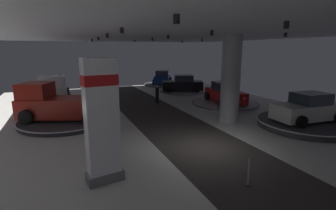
{
  "coord_description": "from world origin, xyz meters",
  "views": [
    {
      "loc": [
        -6.14,
        -9.95,
        4.63
      ],
      "look_at": [
        -0.47,
        3.58,
        1.4
      ],
      "focal_mm": 27.26,
      "sensor_mm": 36.0,
      "label": 1
    }
  ],
  "objects_px": {
    "display_car_deep_right": "(162,78)",
    "column_right": "(231,80)",
    "brand_sign_pylon": "(102,120)",
    "display_platform_far_left": "(54,103)",
    "display_platform_mid_right": "(225,104)",
    "pickup_truck_mid_left": "(59,104)",
    "pickup_truck_far_left": "(53,91)",
    "display_car_mid_right": "(225,94)",
    "display_car_near_right": "(308,108)",
    "display_platform_far_right": "(182,92)",
    "display_platform_near_right": "(306,123)",
    "display_car_far_right": "(183,84)",
    "display_platform_deep_right": "(162,84)",
    "visitor_walking_near": "(157,93)",
    "display_platform_mid_left": "(66,120)"
  },
  "relations": [
    {
      "from": "display_platform_far_left",
      "to": "display_platform_near_right",
      "type": "height_order",
      "value": "display_platform_near_right"
    },
    {
      "from": "display_platform_far_right",
      "to": "display_platform_near_right",
      "type": "relative_size",
      "value": 0.83
    },
    {
      "from": "display_platform_deep_right",
      "to": "display_car_mid_right",
      "type": "distance_m",
      "value": 13.54
    },
    {
      "from": "display_platform_far_right",
      "to": "display_platform_mid_right",
      "type": "distance_m",
      "value": 6.85
    },
    {
      "from": "column_right",
      "to": "display_platform_far_left",
      "type": "bearing_deg",
      "value": 135.49
    },
    {
      "from": "pickup_truck_far_left",
      "to": "display_platform_far_right",
      "type": "xyz_separation_m",
      "value": [
        12.48,
        1.04,
        -1.07
      ]
    },
    {
      "from": "pickup_truck_mid_left",
      "to": "visitor_walking_near",
      "type": "bearing_deg",
      "value": 23.46
    },
    {
      "from": "display_platform_deep_right",
      "to": "display_platform_near_right",
      "type": "distance_m",
      "value": 20.4
    },
    {
      "from": "pickup_truck_mid_left",
      "to": "visitor_walking_near",
      "type": "distance_m",
      "value": 8.53
    },
    {
      "from": "display_platform_deep_right",
      "to": "display_car_near_right",
      "type": "height_order",
      "value": "display_car_near_right"
    },
    {
      "from": "display_car_near_right",
      "to": "display_car_far_right",
      "type": "bearing_deg",
      "value": 97.25
    },
    {
      "from": "display_platform_mid_left",
      "to": "pickup_truck_mid_left",
      "type": "bearing_deg",
      "value": 158.52
    },
    {
      "from": "column_right",
      "to": "display_car_deep_right",
      "type": "distance_m",
      "value": 17.94
    },
    {
      "from": "pickup_truck_far_left",
      "to": "display_car_deep_right",
      "type": "height_order",
      "value": "pickup_truck_far_left"
    },
    {
      "from": "pickup_truck_far_left",
      "to": "display_platform_deep_right",
      "type": "bearing_deg",
      "value": 31.06
    },
    {
      "from": "brand_sign_pylon",
      "to": "display_car_deep_right",
      "type": "height_order",
      "value": "brand_sign_pylon"
    },
    {
      "from": "display_car_far_right",
      "to": "display_platform_mid_right",
      "type": "distance_m",
      "value": 6.9
    },
    {
      "from": "display_platform_mid_left",
      "to": "display_platform_mid_right",
      "type": "relative_size",
      "value": 1.03
    },
    {
      "from": "display_platform_mid_right",
      "to": "display_platform_deep_right",
      "type": "bearing_deg",
      "value": 91.04
    },
    {
      "from": "column_right",
      "to": "display_platform_mid_right",
      "type": "distance_m",
      "value": 5.59
    },
    {
      "from": "display_car_deep_right",
      "to": "visitor_walking_near",
      "type": "bearing_deg",
      "value": -113.87
    },
    {
      "from": "display_car_near_right",
      "to": "pickup_truck_far_left",
      "type": "bearing_deg",
      "value": 138.49
    },
    {
      "from": "display_platform_mid_left",
      "to": "display_platform_mid_right",
      "type": "xyz_separation_m",
      "value": [
        12.34,
        0.31,
        -0.01
      ]
    },
    {
      "from": "pickup_truck_far_left",
      "to": "display_car_mid_right",
      "type": "bearing_deg",
      "value": -23.68
    },
    {
      "from": "display_platform_far_left",
      "to": "display_platform_mid_right",
      "type": "bearing_deg",
      "value": -24.96
    },
    {
      "from": "pickup_truck_far_left",
      "to": "display_platform_mid_right",
      "type": "relative_size",
      "value": 0.96
    },
    {
      "from": "column_right",
      "to": "pickup_truck_far_left",
      "type": "relative_size",
      "value": 1.04
    },
    {
      "from": "pickup_truck_mid_left",
      "to": "pickup_truck_far_left",
      "type": "xyz_separation_m",
      "value": [
        -0.47,
        5.97,
        -0.01
      ]
    },
    {
      "from": "display_platform_mid_right",
      "to": "display_car_deep_right",
      "type": "bearing_deg",
      "value": 91.1
    },
    {
      "from": "display_car_mid_right",
      "to": "visitor_walking_near",
      "type": "bearing_deg",
      "value": 146.66
    },
    {
      "from": "column_right",
      "to": "pickup_truck_far_left",
      "type": "distance_m",
      "value": 14.53
    },
    {
      "from": "display_platform_far_right",
      "to": "display_platform_mid_right",
      "type": "height_order",
      "value": "display_platform_mid_right"
    },
    {
      "from": "brand_sign_pylon",
      "to": "display_car_near_right",
      "type": "height_order",
      "value": "brand_sign_pylon"
    },
    {
      "from": "display_car_deep_right",
      "to": "display_car_mid_right",
      "type": "relative_size",
      "value": 1.04
    },
    {
      "from": "brand_sign_pylon",
      "to": "display_car_far_right",
      "type": "height_order",
      "value": "brand_sign_pylon"
    },
    {
      "from": "pickup_truck_far_left",
      "to": "visitor_walking_near",
      "type": "distance_m",
      "value": 8.69
    },
    {
      "from": "display_platform_far_left",
      "to": "display_car_deep_right",
      "type": "bearing_deg",
      "value": 29.93
    },
    {
      "from": "display_car_mid_right",
      "to": "display_car_near_right",
      "type": "relative_size",
      "value": 1.02
    },
    {
      "from": "column_right",
      "to": "display_car_near_right",
      "type": "height_order",
      "value": "column_right"
    },
    {
      "from": "brand_sign_pylon",
      "to": "pickup_truck_mid_left",
      "type": "xyz_separation_m",
      "value": [
        -1.41,
        8.52,
        -1.02
      ]
    },
    {
      "from": "display_platform_deep_right",
      "to": "display_platform_mid_left",
      "type": "bearing_deg",
      "value": -131.15
    },
    {
      "from": "display_platform_mid_left",
      "to": "display_platform_near_right",
      "type": "xyz_separation_m",
      "value": [
        13.44,
        -6.52,
        0.04
      ]
    },
    {
      "from": "display_car_deep_right",
      "to": "column_right",
      "type": "bearing_deg",
      "value": -97.69
    },
    {
      "from": "display_platform_far_left",
      "to": "display_car_far_right",
      "type": "distance_m",
      "value": 12.56
    },
    {
      "from": "brand_sign_pylon",
      "to": "display_platform_deep_right",
      "type": "xyz_separation_m",
      "value": [
        10.99,
        22.24,
        -2.12
      ]
    },
    {
      "from": "column_right",
      "to": "display_platform_mid_right",
      "type": "bearing_deg",
      "value": 57.68
    },
    {
      "from": "display_car_deep_right",
      "to": "display_car_near_right",
      "type": "distance_m",
      "value": 20.38
    },
    {
      "from": "display_platform_mid_left",
      "to": "pickup_truck_far_left",
      "type": "height_order",
      "value": "pickup_truck_far_left"
    },
    {
      "from": "display_platform_far_left",
      "to": "display_platform_deep_right",
      "type": "relative_size",
      "value": 1.2
    },
    {
      "from": "column_right",
      "to": "visitor_walking_near",
      "type": "distance_m",
      "value": 7.92
    }
  ]
}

